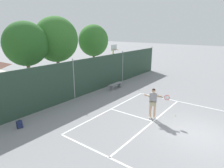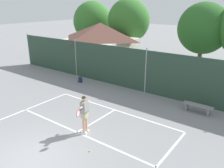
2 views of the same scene
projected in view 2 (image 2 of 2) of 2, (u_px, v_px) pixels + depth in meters
The scene contains 9 objects.
ground_plane at pixel (32, 159), 8.94m from camera, with size 120.00×120.00×0.00m, color gray.
court_markings at pixel (45, 151), 9.43m from camera, with size 8.30×11.10×0.01m.
chainlink_fence at pixel (146, 72), 15.28m from camera, with size 26.09×0.09×3.04m.
clubhouse_building at pixel (101, 44), 21.78m from camera, with size 6.16×5.73×4.07m.
treeline_backdrop at pixel (187, 26), 20.78m from camera, with size 27.38×4.64×6.55m.
tennis_player at pixel (84, 111), 10.42m from camera, with size 0.55×1.37×1.85m.
tennis_ball at pixel (90, 151), 9.39m from camera, with size 0.07×0.07×0.07m, color #CCE033.
backpack_navy at pixel (80, 80), 17.63m from camera, with size 0.31×0.28×0.46m.
courtside_bench at pixel (198, 107), 12.66m from camera, with size 1.60×0.36×0.48m.
Camera 2 is at (6.96, -4.13, 5.73)m, focal length 36.85 mm.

